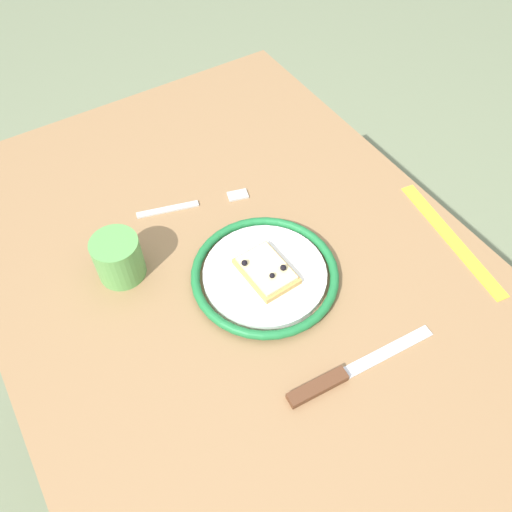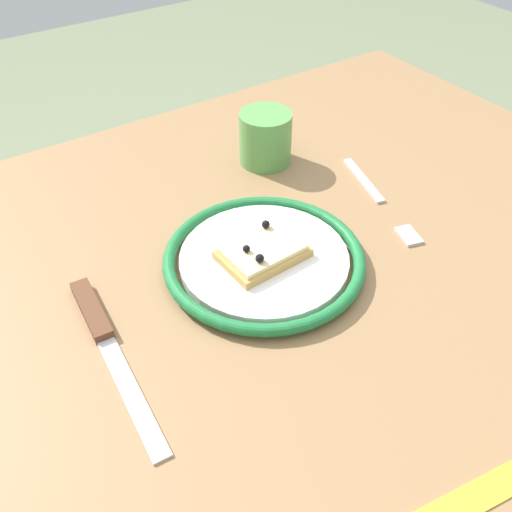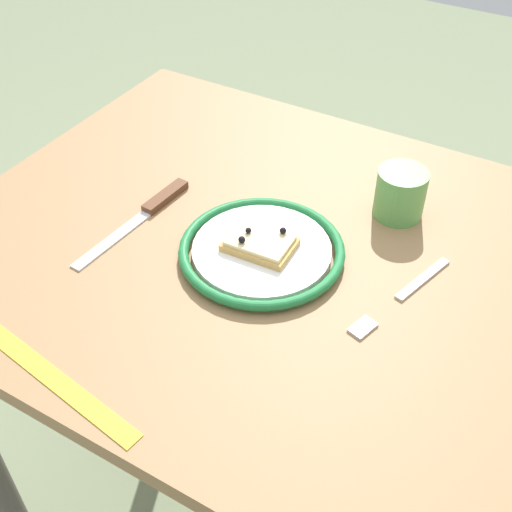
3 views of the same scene
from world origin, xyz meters
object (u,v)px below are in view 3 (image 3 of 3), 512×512
dining_table (295,309)px  measuring_tape (56,380)px  plate (262,250)px  fork (401,296)px  cup (400,194)px  pizza_slice_near (260,243)px  knife (152,208)px

dining_table → measuring_tape: measuring_tape is taller
plate → fork: bearing=-174.1°
dining_table → cup: 0.24m
plate → pizza_slice_near: 0.01m
fork → cup: (0.07, -0.17, 0.04)m
dining_table → plate: 0.13m
pizza_slice_near → fork: (-0.20, -0.02, -0.02)m
knife → measuring_tape: knife is taller
plate → measuring_tape: (0.10, 0.31, -0.01)m
plate → measuring_tape: 0.33m
pizza_slice_near → dining_table: bearing=-150.5°
measuring_tape → pizza_slice_near: bearing=-98.8°
dining_table → knife: (0.24, 0.02, 0.11)m
fork → measuring_tape: 0.45m
plate → fork: size_ratio=1.19×
plate → cup: bearing=-124.8°
plate → cup: (-0.13, -0.19, 0.03)m
plate → knife: bearing=-1.8°
fork → cup: 0.18m
pizza_slice_near → cup: bearing=-125.2°
pizza_slice_near → cup: cup is taller
cup → pizza_slice_near: bearing=54.8°
plate → knife: 0.20m
cup → fork: bearing=112.9°
dining_table → knife: knife is taller
knife → cup: (-0.33, -0.18, 0.03)m
plate → cup: size_ratio=3.10×
dining_table → cup: (-0.09, -0.16, 0.15)m
knife → measuring_tape: (-0.10, 0.32, -0.00)m
fork → cup: cup is taller
plate → pizza_slice_near: size_ratio=2.38×
knife → measuring_tape: bearing=107.3°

